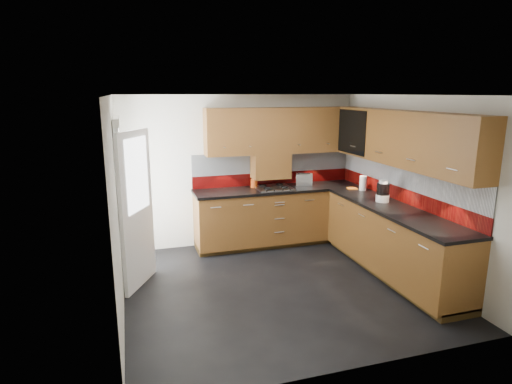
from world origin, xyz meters
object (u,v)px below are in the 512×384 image
object	(u,v)px
toaster	(304,179)
food_processor	(383,192)
gas_hob	(274,188)
utensil_pot	(254,182)

from	to	relation	value
toaster	food_processor	world-z (taller)	food_processor
gas_hob	utensil_pot	distance (m)	0.34
utensil_pot	toaster	world-z (taller)	utensil_pot
gas_hob	food_processor	distance (m)	1.71
toaster	food_processor	size ratio (longest dim) A/B	1.01
toaster	gas_hob	bearing A→B (deg)	-168.56
gas_hob	toaster	size ratio (longest dim) A/B	1.82
gas_hob	utensil_pot	bearing A→B (deg)	148.29
gas_hob	toaster	bearing A→B (deg)	11.44
gas_hob	food_processor	bearing A→B (deg)	-46.38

